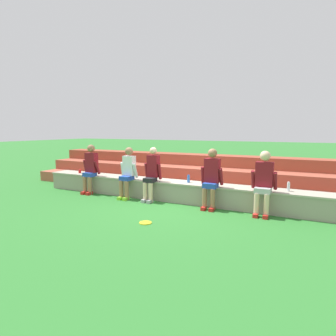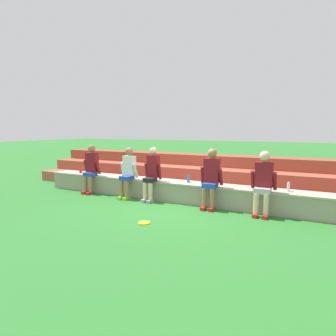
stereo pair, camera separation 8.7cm
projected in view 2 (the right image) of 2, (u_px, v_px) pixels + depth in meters
The scene contains 12 objects.
ground_plane at pixel (177, 204), 7.38m from camera, with size 80.00×80.00×0.00m, color #2D752D.
stone_seating_wall at pixel (181, 191), 7.60m from camera, with size 8.87×0.63×0.52m.
brick_bleachers at pixel (205, 176), 9.20m from camera, with size 11.95×2.21×1.06m.
person_far_left at pixel (91, 167), 8.53m from camera, with size 0.53×0.48×1.45m.
person_left_of_center at pixel (128, 171), 7.91m from camera, with size 0.50×0.54×1.41m.
person_center at pixel (152, 173), 7.62m from camera, with size 0.48×0.55×1.43m.
person_right_of_center at pixel (211, 177), 6.84m from camera, with size 0.54×0.49×1.45m.
person_far_right at pixel (263, 181), 6.29m from camera, with size 0.55×0.53×1.43m.
water_bottle_near_right at pixel (188, 179), 7.47m from camera, with size 0.07×0.07×0.21m.
water_bottle_center_gap at pixel (288, 187), 6.39m from camera, with size 0.06×0.06×0.22m.
plastic_cup_left_end at pixel (81, 171), 9.13m from camera, with size 0.08×0.08×0.12m, color red.
frisbee at pixel (144, 223), 5.85m from camera, with size 0.26×0.26×0.02m, color yellow.
Camera 2 is at (3.09, -6.50, 1.90)m, focal length 30.67 mm.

